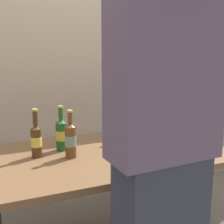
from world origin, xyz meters
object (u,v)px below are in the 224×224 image
object	(u,v)px
laptop	(142,140)
beer_bottle_green	(36,139)
beer_bottle_brown	(61,134)
coffee_mug	(183,152)
person_figure	(162,166)
beer_bottle_dark	(71,139)

from	to	relation	value
laptop	beer_bottle_green	bearing A→B (deg)	175.23
beer_bottle_brown	coffee_mug	distance (m)	0.75
person_figure	coffee_mug	distance (m)	0.56
beer_bottle_green	beer_bottle_brown	bearing A→B (deg)	22.04
beer_bottle_brown	coffee_mug	xyz separation A→B (m)	(0.61, -0.44, -0.06)
person_figure	coffee_mug	bearing A→B (deg)	44.02
beer_bottle_green	person_figure	world-z (taller)	person_figure
beer_bottle_dark	beer_bottle_green	bearing A→B (deg)	155.65
beer_bottle_dark	beer_bottle_brown	bearing A→B (deg)	97.69
beer_bottle_green	beer_bottle_dark	bearing A→B (deg)	-24.35
laptop	beer_bottle_green	xyz separation A→B (m)	(-0.68, 0.06, 0.07)
laptop	beer_bottle_dark	world-z (taller)	beer_bottle_dark
coffee_mug	beer_bottle_dark	bearing A→B (deg)	153.43
laptop	beer_bottle_green	size ratio (longest dim) A/B	1.54
person_figure	beer_bottle_green	bearing A→B (deg)	116.33
laptop	beer_bottle_brown	world-z (taller)	beer_bottle_brown
beer_bottle_green	beer_bottle_brown	size ratio (longest dim) A/B	1.01
beer_bottle_green	beer_bottle_dark	distance (m)	0.20
beer_bottle_dark	coffee_mug	world-z (taller)	beer_bottle_dark
laptop	beer_bottle_brown	xyz separation A→B (m)	(-0.51, 0.12, 0.07)
person_figure	coffee_mug	xyz separation A→B (m)	(0.40, 0.38, -0.12)
beer_bottle_brown	laptop	bearing A→B (deg)	-13.53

